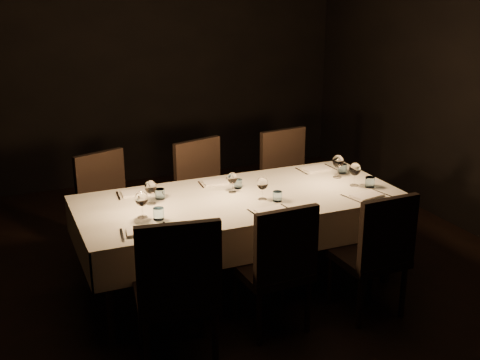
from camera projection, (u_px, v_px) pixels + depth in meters
name	position (u px, v px, depth m)	size (l,w,h in m)	color
room	(240.00, 103.00, 4.45)	(5.01, 6.01, 3.01)	black
dining_table	(240.00, 206.00, 4.71)	(2.52, 1.12, 0.76)	black
chair_near_left	(177.00, 287.00, 3.70)	(0.57, 0.57, 1.05)	black
place_setting_near_left	(146.00, 212.00, 4.18)	(0.36, 0.42, 0.20)	silver
chair_near_center	(278.00, 263.00, 4.11)	(0.48, 0.48, 0.96)	black
place_setting_near_center	(268.00, 195.00, 4.53)	(0.33, 0.40, 0.18)	silver
chair_near_right	(376.00, 250.00, 4.31)	(0.48, 0.48, 0.97)	black
place_setting_near_right	(362.00, 180.00, 4.83)	(0.37, 0.42, 0.20)	silver
chair_far_left	(109.00, 204.00, 5.18)	(0.60, 0.60, 0.97)	black
place_setting_far_left	(148.00, 191.00, 4.60)	(0.34, 0.41, 0.19)	silver
chair_far_center	(206.00, 192.00, 5.42)	(0.60, 0.60, 1.01)	black
place_setting_far_center	(228.00, 181.00, 4.85)	(0.30, 0.39, 0.17)	silver
chair_far_right	(290.00, 179.00, 5.74)	(0.55, 0.55, 1.02)	black
place_setting_far_right	(332.00, 166.00, 5.21)	(0.36, 0.42, 0.20)	silver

